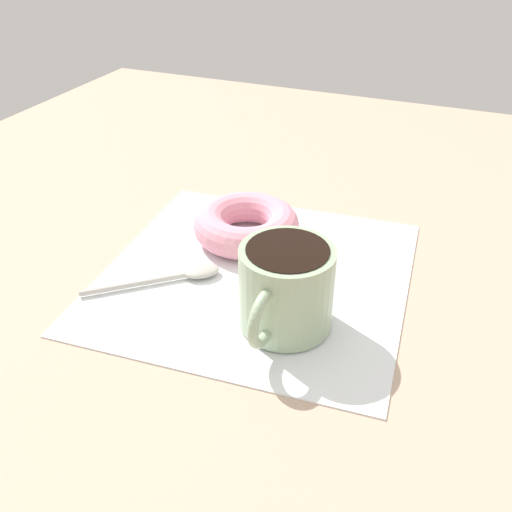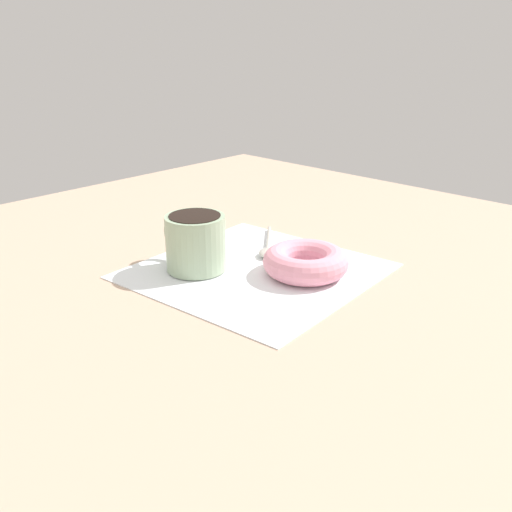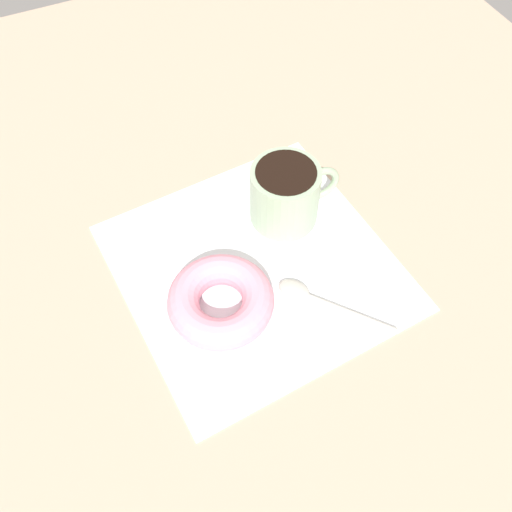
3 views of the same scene
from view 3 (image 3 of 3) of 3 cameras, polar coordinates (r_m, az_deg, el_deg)
name	(u,v)px [view 3 (image 3 of 3)]	position (r cm, az deg, el deg)	size (l,w,h in cm)	color
ground_plane	(233,259)	(68.19, -2.29, -0.27)	(120.00, 120.00, 2.00)	tan
napkin	(256,266)	(66.13, 0.00, -1.06)	(29.88, 29.88, 0.30)	white
coffee_cup	(286,193)	(67.50, 3.04, 6.28)	(8.22, 11.25, 7.74)	#9EB793
donut	(221,301)	(61.63, -3.55, -4.50)	(11.60, 11.60, 3.49)	pink
spoon	(310,296)	(63.67, 5.47, -4.01)	(11.45, 10.01, 0.90)	#B7B2A8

